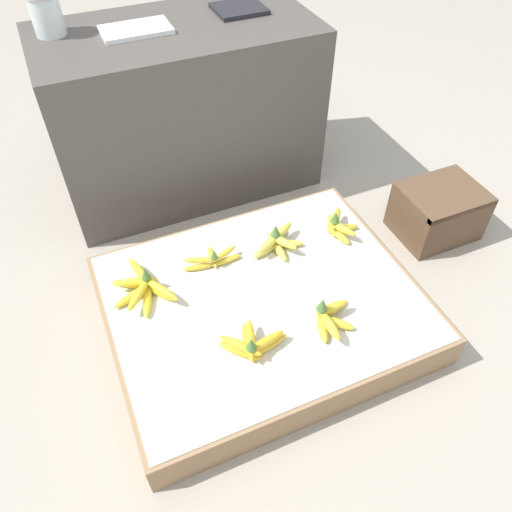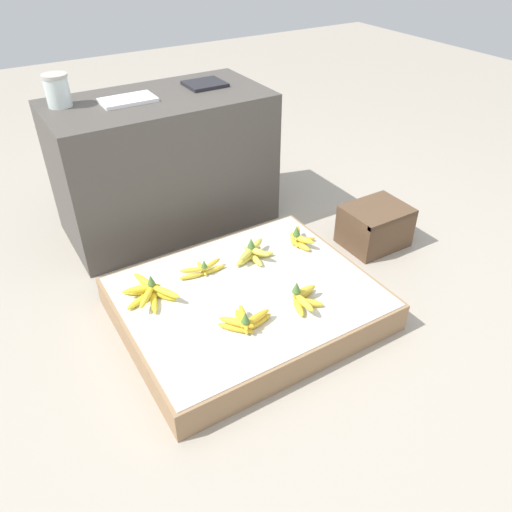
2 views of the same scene
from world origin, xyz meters
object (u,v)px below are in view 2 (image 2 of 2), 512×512
object	(u,v)px
banana_bunch_front_midleft	(245,321)
banana_bunch_middle_midright	(253,253)
banana_bunch_front_midright	(303,298)
banana_bunch_middle_midleft	(203,269)
banana_bunch_middle_right	(299,239)
banana_bunch_middle_left	(149,292)
glass_jar	(57,90)
foam_tray_white	(128,100)
wooden_crate	(375,226)

from	to	relation	value
banana_bunch_front_midleft	banana_bunch_middle_midright	distance (m)	0.48
banana_bunch_front_midright	banana_bunch_middle_midleft	bearing A→B (deg)	122.65
banana_bunch_middle_midright	banana_bunch_middle_right	xyz separation A→B (m)	(0.26, -0.02, 0.00)
banana_bunch_middle_left	glass_jar	size ratio (longest dim) A/B	1.80
banana_bunch_front_midright	banana_bunch_middle_left	distance (m)	0.66
banana_bunch_front_midleft	foam_tray_white	bearing A→B (deg)	89.64
banana_bunch_front_midright	foam_tray_white	size ratio (longest dim) A/B	0.63
banana_bunch_middle_left	banana_bunch_middle_right	size ratio (longest dim) A/B	1.46
banana_bunch_middle_midleft	banana_bunch_middle_left	bearing A→B (deg)	-173.28
wooden_crate	banana_bunch_front_midleft	world-z (taller)	banana_bunch_front_midleft
wooden_crate	banana_bunch_middle_right	distance (m)	0.49
wooden_crate	banana_bunch_middle_midright	size ratio (longest dim) A/B	1.54
banana_bunch_middle_left	banana_bunch_middle_midright	bearing A→B (deg)	1.56
banana_bunch_front_midleft	glass_jar	bearing A→B (deg)	103.25
banana_bunch_middle_midleft	banana_bunch_middle_right	xyz separation A→B (m)	(0.52, -0.03, 0.01)
banana_bunch_middle_midleft	banana_bunch_middle_right	bearing A→B (deg)	-3.82
banana_bunch_middle_left	banana_bunch_middle_midright	xyz separation A→B (m)	(0.53, 0.01, 0.00)
foam_tray_white	banana_bunch_front_midright	bearing A→B (deg)	-76.47
banana_bunch_front_midleft	glass_jar	xyz separation A→B (m)	(-0.29, 1.25, 0.64)
banana_bunch_front_midleft	banana_bunch_front_midright	size ratio (longest dim) A/B	1.36
wooden_crate	glass_jar	bearing A→B (deg)	145.32
banana_bunch_middle_right	foam_tray_white	size ratio (longest dim) A/B	0.71
banana_bunch_middle_midright	banana_bunch_front_midleft	bearing A→B (deg)	-124.98
banana_bunch_front_midleft	banana_bunch_front_midright	world-z (taller)	banana_bunch_front_midright
banana_bunch_middle_left	foam_tray_white	size ratio (longest dim) A/B	1.03
banana_bunch_middle_midleft	foam_tray_white	bearing A→B (deg)	90.64
wooden_crate	banana_bunch_front_midleft	bearing A→B (deg)	-161.43
foam_tray_white	banana_bunch_middle_right	bearing A→B (deg)	-55.33
banana_bunch_middle_left	banana_bunch_middle_midright	size ratio (longest dim) A/B	1.26
glass_jar	banana_bunch_middle_right	bearing A→B (deg)	-46.39
banana_bunch_middle_midleft	banana_bunch_middle_right	size ratio (longest dim) A/B	1.22
banana_bunch_middle_midleft	glass_jar	size ratio (longest dim) A/B	1.50
banana_bunch_middle_midleft	banana_bunch_middle_midright	xyz separation A→B (m)	(0.26, -0.02, 0.01)
banana_bunch_middle_midright	banana_bunch_middle_left	bearing A→B (deg)	-178.44
wooden_crate	banana_bunch_front_midright	bearing A→B (deg)	-154.70
wooden_crate	banana_bunch_front_midleft	xyz separation A→B (m)	(-1.02, -0.34, 0.06)
wooden_crate	banana_bunch_middle_midright	world-z (taller)	banana_bunch_middle_midright
banana_bunch_middle_midright	foam_tray_white	bearing A→B (deg)	109.85
banana_bunch_middle_left	banana_bunch_middle_midleft	xyz separation A→B (m)	(0.27, 0.03, -0.01)
banana_bunch_middle_left	banana_bunch_front_midright	bearing A→B (deg)	-35.50
wooden_crate	foam_tray_white	size ratio (longest dim) A/B	1.25
banana_bunch_middle_right	foam_tray_white	bearing A→B (deg)	124.67
banana_bunch_front_midleft	banana_bunch_middle_midright	size ratio (longest dim) A/B	1.06
banana_bunch_middle_midleft	foam_tray_white	xyz separation A→B (m)	(-0.01, 0.73, 0.58)
banana_bunch_middle_midright	wooden_crate	bearing A→B (deg)	-4.15
banana_bunch_middle_midright	glass_jar	distance (m)	1.21
wooden_crate	banana_bunch_front_midright	distance (m)	0.81
banana_bunch_front_midright	glass_jar	distance (m)	1.52
banana_bunch_front_midleft	wooden_crate	bearing A→B (deg)	18.57
foam_tray_white	glass_jar	bearing A→B (deg)	160.44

